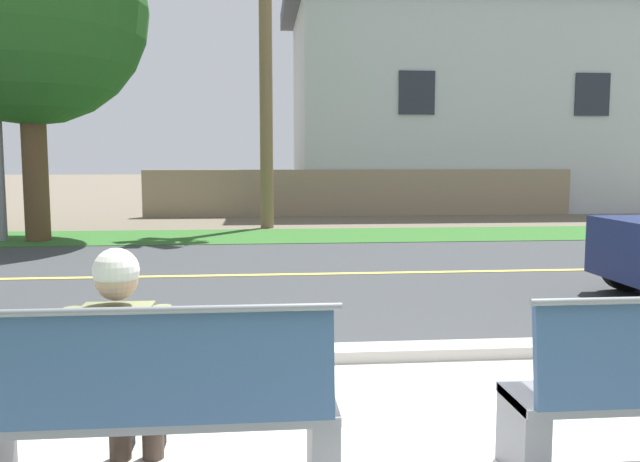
% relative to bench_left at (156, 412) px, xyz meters
% --- Properties ---
extents(ground_plane, '(140.00, 140.00, 0.00)m').
position_rel_bench_left_xyz_m(ground_plane, '(1.36, 7.83, -0.45)').
color(ground_plane, '#665B4C').
extents(curb_edge, '(44.00, 0.30, 0.11)m').
position_rel_bench_left_xyz_m(curb_edge, '(1.36, 2.18, -0.40)').
color(curb_edge, '#ADA89E').
rests_on(curb_edge, ground_plane).
extents(street_asphalt, '(52.00, 8.00, 0.01)m').
position_rel_bench_left_xyz_m(street_asphalt, '(1.36, 6.33, -0.45)').
color(street_asphalt, '#383A3D').
rests_on(street_asphalt, ground_plane).
extents(road_centre_line, '(48.00, 0.14, 0.01)m').
position_rel_bench_left_xyz_m(road_centre_line, '(1.36, 6.33, -0.45)').
color(road_centre_line, '#E0CC4C').
rests_on(road_centre_line, ground_plane).
extents(far_verge_grass, '(48.00, 2.80, 0.02)m').
position_rel_bench_left_xyz_m(far_verge_grass, '(1.36, 11.29, -0.45)').
color(far_verge_grass, '#2D6026').
rests_on(far_verge_grass, ground_plane).
extents(bench_left, '(1.79, 0.48, 1.01)m').
position_rel_bench_left_xyz_m(bench_left, '(0.00, 0.00, 0.00)').
color(bench_left, slate).
rests_on(bench_left, ground_plane).
extents(seated_person_olive, '(0.52, 0.68, 1.25)m').
position_rel_bench_left_xyz_m(seated_person_olive, '(-0.18, 0.17, 0.22)').
color(seated_person_olive, '#47382D').
rests_on(seated_person_olive, ground_plane).
extents(garden_wall, '(13.00, 0.36, 1.40)m').
position_rel_bench_left_xyz_m(garden_wall, '(3.59, 16.47, 0.25)').
color(garden_wall, gray).
rests_on(garden_wall, ground_plane).
extents(house_across_street, '(13.24, 6.91, 7.33)m').
position_rel_bench_left_xyz_m(house_across_street, '(8.01, 19.67, 3.26)').
color(house_across_street, '#B7BCC1').
rests_on(house_across_street, ground_plane).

